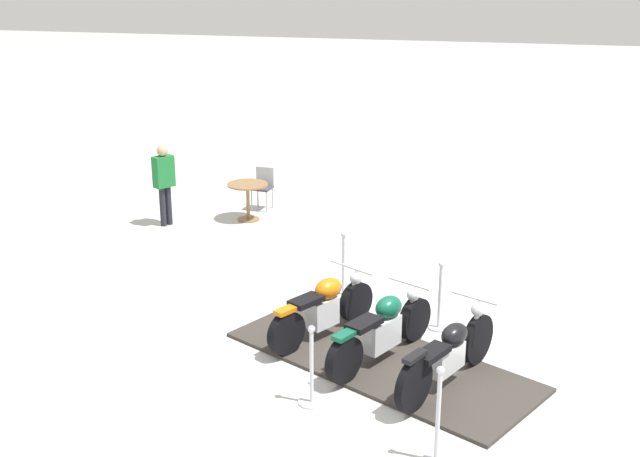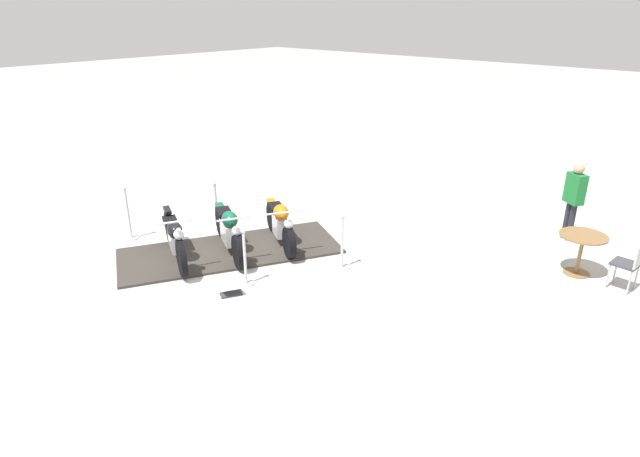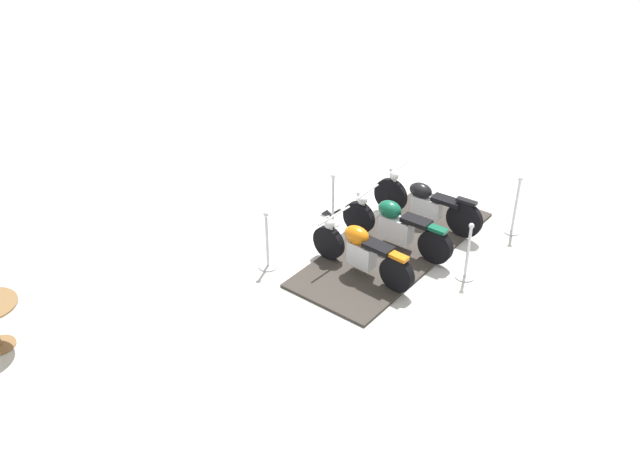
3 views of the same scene
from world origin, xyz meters
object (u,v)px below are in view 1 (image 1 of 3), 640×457
object	(u,v)px
stanchion_left_mid	(312,379)
stanchion_right_rear	(343,276)
stanchion_right_mid	(439,305)
stanchion_left_front	(437,427)
motorcycle_black	(449,353)
motorcycle_forest	(383,329)
info_placard	(468,324)
cafe_chair_near_table	(263,185)
cafe_table	(248,193)
bystander_person	(164,178)
motorcycle_copper	(324,308)

from	to	relation	value
stanchion_left_mid	stanchion_right_rear	xyz separation A→B (m)	(0.29, -3.32, 0.01)
stanchion_right_mid	stanchion_right_rear	world-z (taller)	stanchion_right_rear
stanchion_right_mid	stanchion_left_front	bearing A→B (deg)	95.08
motorcycle_black	motorcycle_forest	xyz separation A→B (m)	(0.92, -0.49, -0.01)
stanchion_right_mid	info_placard	bearing A→B (deg)	-167.04
stanchion_left_mid	cafe_chair_near_table	world-z (taller)	stanchion_left_mid
info_placard	cafe_table	bearing A→B (deg)	166.93
stanchion_right_mid	info_placard	world-z (taller)	stanchion_right_mid
motorcycle_forest	stanchion_right_mid	size ratio (longest dim) A/B	1.91
stanchion_left_mid	motorcycle_black	bearing A→B (deg)	-154.17
motorcycle_black	cafe_table	bearing A→B (deg)	63.44
motorcycle_black	stanchion_right_rear	world-z (taller)	stanchion_right_rear
motorcycle_black	cafe_table	xyz separation A→B (m)	(4.56, -5.90, 0.09)
info_placard	cafe_chair_near_table	bearing A→B (deg)	161.31
cafe_chair_near_table	bystander_person	distance (m)	2.23
motorcycle_forest	stanchion_right_rear	xyz separation A→B (m)	(0.96, -2.06, -0.15)
motorcycle_black	info_placard	distance (m)	1.85
motorcycle_copper	motorcycle_forest	bearing A→B (deg)	-87.63
stanchion_right_rear	stanchion_right_mid	bearing A→B (deg)	151.97
motorcycle_forest	stanchion_right_rear	bearing A→B (deg)	52.07
motorcycle_forest	motorcycle_copper	world-z (taller)	motorcycle_forest
bystander_person	cafe_chair_near_table	bearing A→B (deg)	77.31
stanchion_right_rear	cafe_table	bearing A→B (deg)	-51.36
motorcycle_black	stanchion_left_mid	xyz separation A→B (m)	(1.59, 0.77, -0.16)
stanchion_left_front	stanchion_right_rear	bearing A→B (deg)	-65.50
info_placard	bystander_person	xyz separation A→B (m)	(6.21, -3.42, 0.90)
stanchion_right_rear	motorcycle_copper	bearing A→B (deg)	91.67
stanchion_right_rear	info_placard	bearing A→B (deg)	159.56
stanchion_left_mid	info_placard	size ratio (longest dim) A/B	2.53
stanchion_right_mid	stanchion_left_mid	distance (m)	2.79
info_placard	cafe_chair_near_table	xyz separation A→B (m)	(4.64, -4.93, 0.44)
motorcycle_forest	cafe_chair_near_table	size ratio (longest dim) A/B	2.29
cafe_table	motorcycle_black	bearing A→B (deg)	127.70
motorcycle_forest	info_placard	distance (m)	1.74
stanchion_left_mid	motorcycle_forest	bearing A→B (deg)	-118.02
motorcycle_black	cafe_chair_near_table	bearing A→B (deg)	59.49
stanchion_right_rear	info_placard	size ratio (longest dim) A/B	2.62
stanchion_right_rear	cafe_chair_near_table	distance (m)	4.92
motorcycle_forest	stanchion_left_mid	world-z (taller)	stanchion_left_mid
motorcycle_forest	stanchion_right_mid	xyz separation A→B (m)	(-0.64, -1.21, -0.11)
motorcycle_copper	stanchion_left_mid	bearing A→B (deg)	-141.39
motorcycle_black	stanchion_left_mid	distance (m)	1.77
stanchion_right_mid	motorcycle_forest	bearing A→B (deg)	61.95
cafe_table	motorcycle_forest	bearing A→B (deg)	123.92
motorcycle_forest	cafe_table	distance (m)	6.53
cafe_table	bystander_person	world-z (taller)	bystander_person
stanchion_right_rear	info_placard	distance (m)	2.18
bystander_person	stanchion_right_mid	bearing A→B (deg)	2.24
cafe_chair_near_table	motorcycle_black	bearing A→B (deg)	38.90
cafe_chair_near_table	bystander_person	size ratio (longest dim) A/B	0.54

